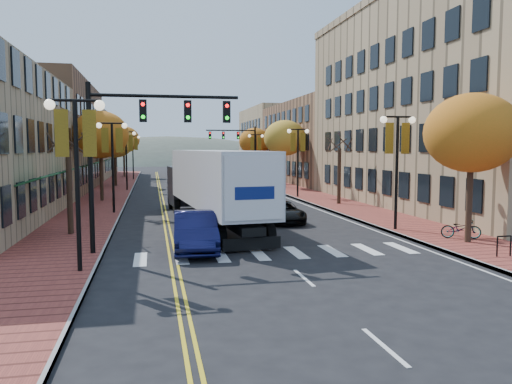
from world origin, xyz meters
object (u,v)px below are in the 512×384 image
semi_truck (211,182)px  navy_sedan (195,231)px  bicycle (461,228)px  black_suv (282,212)px

semi_truck → navy_sedan: semi_truck is taller
semi_truck → bicycle: (10.92, -7.50, -1.87)m
semi_truck → black_suv: (4.24, 0.05, -1.87)m
black_suv → bicycle: size_ratio=2.49×
semi_truck → navy_sedan: size_ratio=3.38×
semi_truck → bicycle: size_ratio=9.59×
semi_truck → black_suv: bearing=-5.0°
navy_sedan → bicycle: 12.43m
navy_sedan → bicycle: size_ratio=2.84×
bicycle → black_suv: bearing=64.4°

